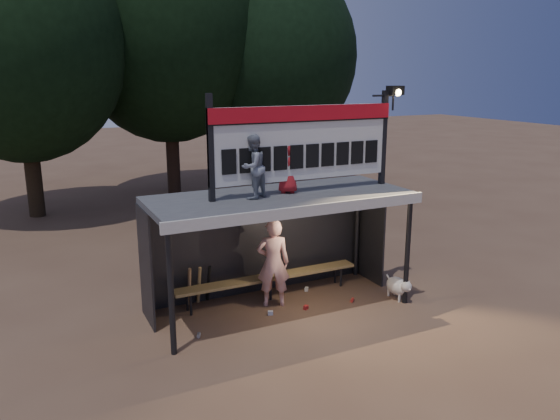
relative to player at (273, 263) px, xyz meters
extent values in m
plane|color=#513828|center=(0.06, -0.18, -0.90)|extent=(80.00, 80.00, 0.00)
imported|color=white|center=(0.00, 0.00, 0.00)|extent=(0.76, 0.64, 1.79)
imported|color=gray|center=(-0.53, -0.28, 2.01)|extent=(0.72, 0.67, 1.17)
imported|color=maroon|center=(0.26, -0.12, 1.90)|extent=(0.55, 0.46, 0.96)
cube|color=#3D3D40|center=(0.06, -0.18, 1.36)|extent=(5.00, 2.00, 0.12)
cube|color=silver|center=(0.06, -1.20, 1.32)|extent=(5.10, 0.06, 0.20)
cylinder|color=black|center=(-2.34, -1.08, 0.20)|extent=(0.10, 0.10, 2.20)
cylinder|color=black|center=(2.46, -1.08, 0.20)|extent=(0.10, 0.10, 2.20)
cylinder|color=black|center=(-2.34, 0.72, 0.20)|extent=(0.10, 0.10, 2.20)
cylinder|color=black|center=(2.46, 0.72, 0.20)|extent=(0.10, 0.10, 2.20)
cube|color=black|center=(0.06, 0.82, 0.20)|extent=(5.00, 0.04, 2.20)
cube|color=black|center=(-2.44, 0.32, 0.20)|extent=(0.04, 1.00, 2.20)
cube|color=black|center=(2.56, 0.32, 0.20)|extent=(0.04, 1.00, 2.20)
cylinder|color=black|center=(0.06, 0.82, 1.25)|extent=(5.00, 0.06, 0.06)
cube|color=black|center=(-1.29, -0.18, 2.37)|extent=(0.10, 0.10, 1.90)
cube|color=black|center=(2.41, -0.18, 2.37)|extent=(0.10, 0.10, 1.90)
cube|color=silver|center=(0.56, -0.18, 2.37)|extent=(3.80, 0.08, 1.40)
cube|color=red|center=(0.56, -0.23, 2.93)|extent=(3.80, 0.04, 0.28)
cube|color=black|center=(0.56, -0.24, 2.78)|extent=(3.80, 0.02, 0.03)
cube|color=black|center=(-0.97, -0.23, 2.12)|extent=(0.27, 0.03, 0.45)
cube|color=black|center=(-0.63, -0.23, 2.12)|extent=(0.27, 0.03, 0.45)
cube|color=black|center=(-0.29, -0.23, 2.12)|extent=(0.27, 0.03, 0.45)
cube|color=black|center=(0.05, -0.23, 2.12)|extent=(0.27, 0.03, 0.45)
cube|color=black|center=(0.39, -0.23, 2.12)|extent=(0.27, 0.03, 0.45)
cube|color=black|center=(0.73, -0.23, 2.12)|extent=(0.27, 0.03, 0.45)
cube|color=black|center=(1.07, -0.23, 2.12)|extent=(0.27, 0.03, 0.45)
cube|color=black|center=(1.41, -0.23, 2.12)|extent=(0.27, 0.03, 0.45)
cube|color=black|center=(1.75, -0.23, 2.12)|extent=(0.27, 0.03, 0.45)
cube|color=black|center=(2.09, -0.23, 2.12)|extent=(0.27, 0.03, 0.45)
cylinder|color=black|center=(2.36, -0.18, 3.22)|extent=(0.50, 0.04, 0.04)
cylinder|color=black|center=(2.61, -0.18, 3.07)|extent=(0.04, 0.04, 0.30)
cube|color=black|center=(2.61, -0.23, 3.32)|extent=(0.30, 0.22, 0.18)
sphere|color=#FFD88C|center=(2.61, -0.32, 3.28)|extent=(0.14, 0.14, 0.14)
cube|color=#9A7D48|center=(0.06, 0.37, -0.45)|extent=(4.00, 0.35, 0.06)
cylinder|color=black|center=(-1.64, 0.25, -0.67)|extent=(0.05, 0.05, 0.45)
cylinder|color=black|center=(-1.64, 0.49, -0.67)|extent=(0.05, 0.05, 0.45)
cylinder|color=black|center=(0.06, 0.25, -0.67)|extent=(0.05, 0.05, 0.45)
cylinder|color=black|center=(0.06, 0.49, -0.67)|extent=(0.05, 0.05, 0.45)
cylinder|color=black|center=(1.76, 0.25, -0.67)|extent=(0.05, 0.05, 0.45)
cylinder|color=black|center=(1.76, 0.49, -0.67)|extent=(0.05, 0.05, 0.45)
cylinder|color=black|center=(-3.94, 9.82, 0.97)|extent=(0.50, 0.50, 3.74)
ellipsoid|color=black|center=(-3.94, 9.82, 4.63)|extent=(6.46, 6.46, 7.48)
cylinder|color=black|center=(1.06, 11.32, 1.19)|extent=(0.50, 0.50, 4.18)
ellipsoid|color=black|center=(1.06, 11.32, 5.28)|extent=(7.22, 7.22, 8.36)
cylinder|color=black|center=(5.06, 10.32, 0.86)|extent=(0.50, 0.50, 3.52)
ellipsoid|color=black|center=(5.06, 10.32, 4.30)|extent=(6.08, 6.08, 7.04)
ellipsoid|color=beige|center=(2.46, -0.83, -0.63)|extent=(0.36, 0.58, 0.36)
sphere|color=beige|center=(2.46, -1.11, -0.54)|extent=(0.22, 0.22, 0.22)
cone|color=beige|center=(2.46, -1.21, -0.56)|extent=(0.10, 0.10, 0.10)
cone|color=beige|center=(2.41, -1.13, -0.44)|extent=(0.06, 0.06, 0.07)
cone|color=beige|center=(2.51, -1.13, -0.44)|extent=(0.06, 0.06, 0.07)
cylinder|color=beige|center=(2.38, -1.01, -0.81)|extent=(0.05, 0.05, 0.18)
cylinder|color=#F1E3D0|center=(2.54, -1.01, -0.81)|extent=(0.05, 0.05, 0.18)
cylinder|color=beige|center=(2.38, -0.65, -0.81)|extent=(0.05, 0.05, 0.18)
cylinder|color=beige|center=(2.54, -0.65, -0.81)|extent=(0.05, 0.05, 0.18)
cylinder|color=beige|center=(2.46, -0.53, -0.56)|extent=(0.04, 0.16, 0.14)
cylinder|color=#A0724A|center=(-1.54, 0.64, -0.47)|extent=(0.08, 0.27, 0.84)
cylinder|color=#9B7A48|center=(-1.34, 0.64, -0.47)|extent=(0.07, 0.30, 0.83)
cylinder|color=black|center=(-1.14, 0.64, -0.47)|extent=(0.09, 0.33, 0.83)
cube|color=#AC1F1D|center=(0.49, -0.49, -0.86)|extent=(0.12, 0.11, 0.08)
cylinder|color=#ADADB2|center=(-1.79, -0.69, -0.86)|extent=(0.11, 0.14, 0.07)
cube|color=beige|center=(0.95, 0.35, -0.86)|extent=(0.12, 0.12, 0.08)
cylinder|color=red|center=(1.52, -0.57, -0.86)|extent=(0.13, 0.13, 0.07)
cube|color=silver|center=(-0.25, -0.41, -0.86)|extent=(0.12, 0.10, 0.08)
camera|label=1|loc=(-4.36, -9.27, 3.65)|focal=35.00mm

